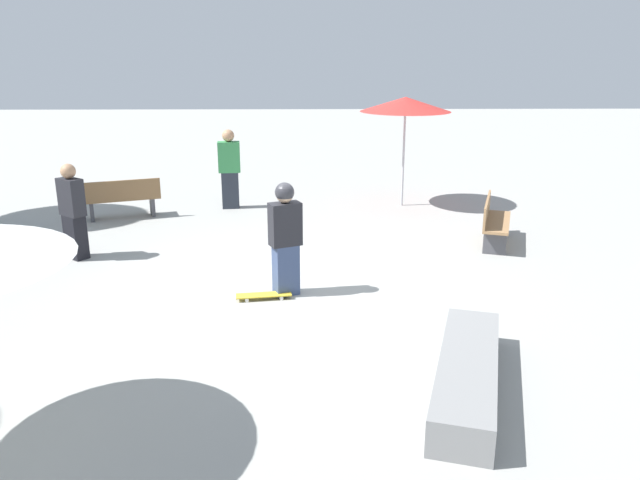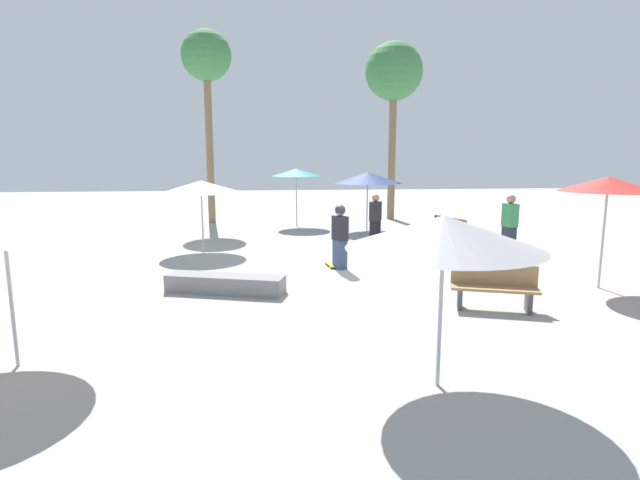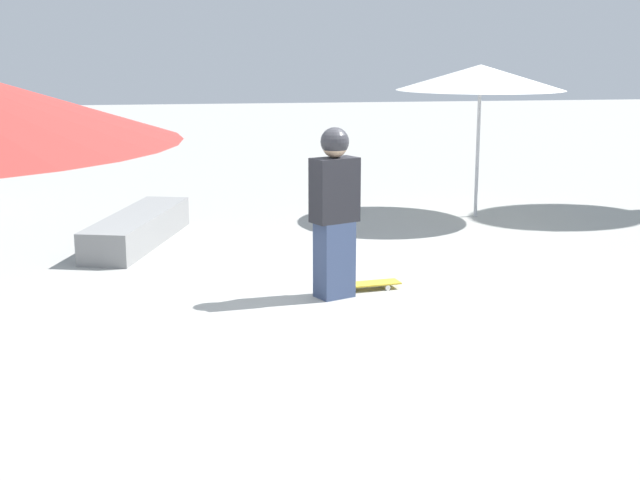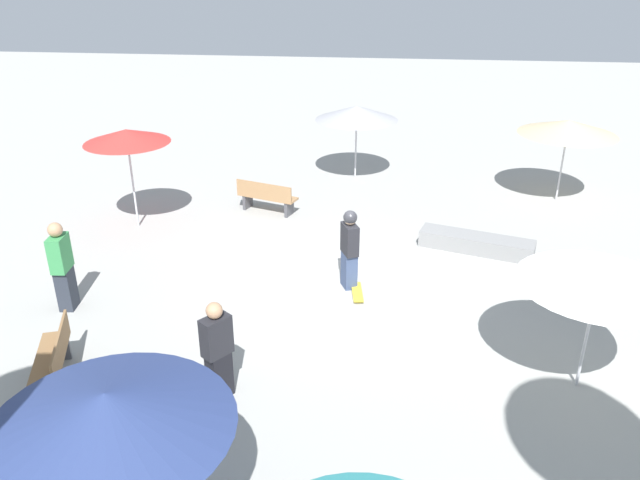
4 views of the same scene
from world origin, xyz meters
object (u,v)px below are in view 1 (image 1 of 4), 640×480
Objects in this scene: skater_main at (285,235)px; shade_umbrella_red at (405,104)px; skateboard at (264,295)px; bench_near at (494,222)px; bystander_watching at (73,212)px; concrete_ledge at (467,374)px; bench_far at (122,199)px; bystander_far at (230,169)px.

skater_main is 6.17m from shade_umbrella_red.
skateboard is 0.33× the size of shade_umbrella_red.
skater_main is 0.92m from skateboard.
bench_near is 7.47m from bystander_watching.
concrete_ledge is at bearing 123.88° from skateboard.
skater_main reaches higher than concrete_ledge.
bench_near and bench_far have the same top height.
bench_near is 0.93× the size of bystander_far.
bystander_watching is 0.93× the size of bystander_far.
skater_main is 0.94× the size of bystander_far.
bystander_far reaches higher than skater_main.
bench_near reaches higher than concrete_ledge.
concrete_ledge is 7.27m from bystander_watching.
skater_main is at bearing 65.39° from shade_umbrella_red.
skater_main is 3.50m from concrete_ledge.
bystander_watching is at bearing -37.78° from skateboard.
shade_umbrella_red is at bearing -9.84° from bench_far.
bystander_watching reaches higher than concrete_ledge.
bench_far reaches higher than skateboard.
skateboard is at bearing -171.69° from bystander_watching.
skateboard is at bearing 7.14° from skater_main.
shade_umbrella_red is at bearing -138.53° from skater_main.
skateboard is at bearing -84.03° from bystander_far.
bench_near is 5.96m from bystander_far.
skateboard is 5.69m from bench_far.
bench_far is (7.40, -1.99, 0.00)m from bench_near.
concrete_ledge is 8.81m from bystander_far.
bench_near is at bearing -136.52° from bystander_watching.
bystander_far reaches higher than concrete_ledge.
shade_umbrella_red is 1.50× the size of bystander_watching.
bench_far is 1.00× the size of bystander_watching.
shade_umbrella_red is (-6.14, -1.05, 1.88)m from bench_far.
bystander_far reaches higher than bench_far.
skateboard is 0.50× the size of bench_far.
bench_far is at bearing -62.14° from skateboard.
bench_near is 1.00× the size of bystander_watching.
bench_near is at bearing -108.66° from concrete_ledge.
skateboard is at bearing -73.74° from bench_far.
bystander_watching is at bearing -127.49° from bystander_far.
bench_near is (-1.76, -5.20, 0.24)m from concrete_ledge.
shade_umbrella_red reaches higher than bench_far.
bystander_far is at bearing -100.40° from bench_near.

